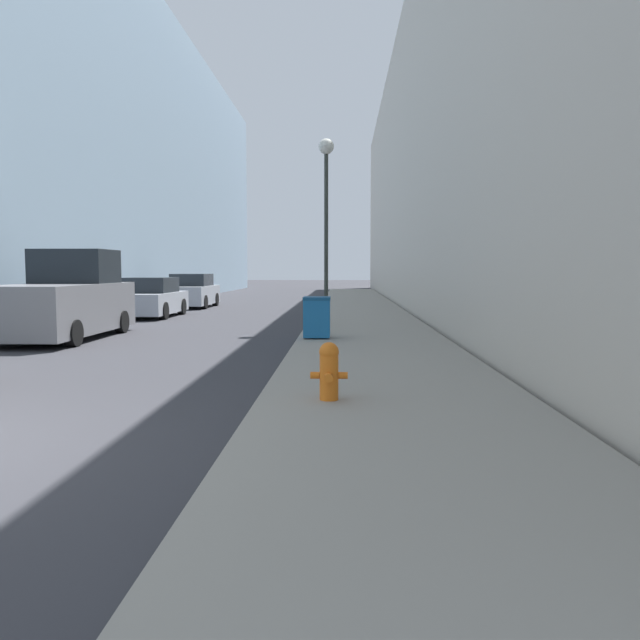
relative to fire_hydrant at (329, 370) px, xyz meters
The scene contains 9 objects.
sidewalk_right 15.72m from the fire_hydrant, 86.74° to the left, with size 3.67×60.00×0.13m.
building_left_glass 29.20m from the fire_hydrant, 122.91° to the left, with size 12.00×60.00×16.03m.
building_right_stone 26.06m from the fire_hydrant, 69.56° to the left, with size 12.00×60.00×13.71m.
fire_hydrant is the anchor object (origin of this frame).
trash_bin 7.28m from the fire_hydrant, 93.65° to the left, with size 0.66×0.71×1.01m.
lamppost 11.55m from the fire_hydrant, 91.77° to the left, with size 0.46×0.46×5.58m.
pickup_truck 10.84m from the fire_hydrant, 131.30° to the left, with size 2.21×5.16×2.35m.
parked_sedan_near 17.16m from the fire_hydrant, 114.68° to the left, with size 1.92×4.25×1.51m.
parked_sedan_far 22.72m from the fire_hydrant, 108.06° to the left, with size 1.93×4.21×1.60m.
Camera 1 is at (4.77, -5.64, 1.82)m, focal length 35.00 mm.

